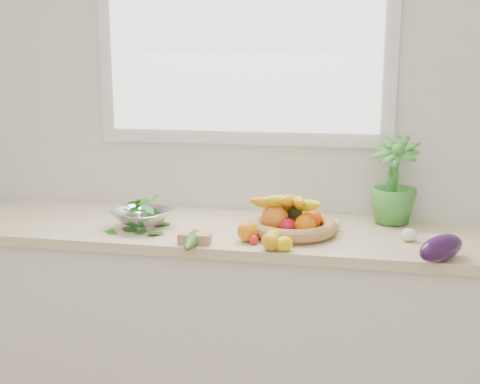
% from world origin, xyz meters
% --- Properties ---
extents(back_wall, '(4.50, 0.02, 2.70)m').
position_xyz_m(back_wall, '(0.00, 2.25, 1.35)').
color(back_wall, white).
rests_on(back_wall, ground).
extents(counter_cabinet, '(2.20, 0.58, 0.86)m').
position_xyz_m(counter_cabinet, '(0.00, 1.95, 0.43)').
color(counter_cabinet, silver).
rests_on(counter_cabinet, ground).
extents(countertop, '(2.24, 0.62, 0.04)m').
position_xyz_m(countertop, '(0.00, 1.95, 0.88)').
color(countertop, beige).
rests_on(countertop, counter_cabinet).
extents(window_frame, '(1.30, 0.03, 1.10)m').
position_xyz_m(window_frame, '(0.00, 2.23, 1.75)').
color(window_frame, white).
rests_on(window_frame, back_wall).
extents(window_pane, '(1.18, 0.01, 0.98)m').
position_xyz_m(window_pane, '(0.00, 2.21, 1.75)').
color(window_pane, white).
rests_on(window_pane, window_frame).
extents(orange_loose, '(0.10, 0.10, 0.08)m').
position_xyz_m(orange_loose, '(0.11, 1.76, 0.94)').
color(orange_loose, orange).
rests_on(orange_loose, countertop).
extents(lemon_a, '(0.06, 0.08, 0.06)m').
position_xyz_m(lemon_a, '(0.21, 1.74, 0.93)').
color(lemon_a, '#DEBF0C').
rests_on(lemon_a, countertop).
extents(lemon_b, '(0.09, 0.09, 0.05)m').
position_xyz_m(lemon_b, '(0.26, 1.67, 0.93)').
color(lemon_b, yellow).
rests_on(lemon_b, countertop).
extents(lemon_c, '(0.10, 0.10, 0.06)m').
position_xyz_m(lemon_c, '(0.21, 1.67, 0.93)').
color(lemon_c, orange).
rests_on(lemon_c, countertop).
extents(apple, '(0.09, 0.09, 0.08)m').
position_xyz_m(apple, '(0.25, 1.84, 0.94)').
color(apple, red).
rests_on(apple, countertop).
extents(ginger, '(0.12, 0.05, 0.04)m').
position_xyz_m(ginger, '(-0.07, 1.69, 0.92)').
color(ginger, tan).
rests_on(ginger, countertop).
extents(garlic_a, '(0.08, 0.08, 0.05)m').
position_xyz_m(garlic_a, '(0.70, 1.88, 0.92)').
color(garlic_a, white).
rests_on(garlic_a, countertop).
extents(garlic_b, '(0.07, 0.07, 0.05)m').
position_xyz_m(garlic_b, '(0.42, 1.97, 0.92)').
color(garlic_b, white).
rests_on(garlic_b, countertop).
extents(garlic_c, '(0.06, 0.06, 0.04)m').
position_xyz_m(garlic_c, '(0.80, 1.83, 0.92)').
color(garlic_c, silver).
rests_on(garlic_c, countertop).
extents(eggplant, '(0.21, 0.23, 0.09)m').
position_xyz_m(eggplant, '(0.79, 1.67, 0.94)').
color(eggplant, '#2A0F39').
rests_on(eggplant, countertop).
extents(cucumber, '(0.07, 0.24, 0.04)m').
position_xyz_m(cucumber, '(-0.08, 1.67, 0.92)').
color(cucumber, '#265218').
rests_on(cucumber, countertop).
extents(radish, '(0.05, 0.05, 0.04)m').
position_xyz_m(radish, '(0.14, 1.73, 0.92)').
color(radish, red).
rests_on(radish, countertop).
extents(potted_herb, '(0.24, 0.24, 0.36)m').
position_xyz_m(potted_herb, '(0.65, 2.13, 1.08)').
color(potted_herb, '#409235').
rests_on(potted_herb, countertop).
extents(fruit_basket, '(0.39, 0.39, 0.18)m').
position_xyz_m(fruit_basket, '(0.26, 1.90, 0.95)').
color(fruit_basket, '#A7804A').
rests_on(fruit_basket, countertop).
extents(colander_with_spinach, '(0.30, 0.30, 0.12)m').
position_xyz_m(colander_with_spinach, '(-0.34, 1.86, 0.96)').
color(colander_with_spinach, silver).
rests_on(colander_with_spinach, countertop).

